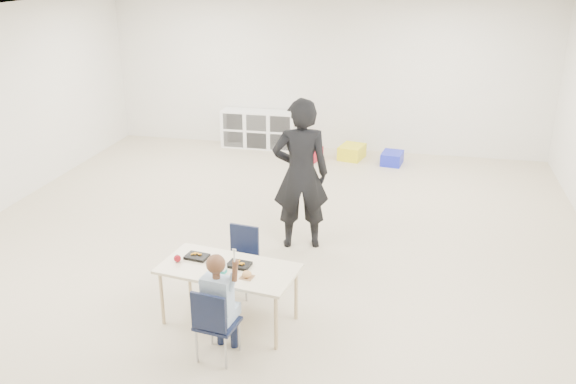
% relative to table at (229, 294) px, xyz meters
% --- Properties ---
extents(room, '(9.00, 9.02, 2.80)m').
position_rel_table_xyz_m(room, '(-0.03, 1.49, 1.09)').
color(room, beige).
rests_on(room, ground).
extents(table, '(1.40, 0.84, 0.60)m').
position_rel_table_xyz_m(table, '(0.00, 0.00, 0.00)').
color(table, beige).
rests_on(table, ground).
extents(chair_near, '(0.40, 0.38, 0.72)m').
position_rel_table_xyz_m(chair_near, '(0.07, -0.57, 0.06)').
color(chair_near, '#111833').
rests_on(chair_near, ground).
extents(chair_far, '(0.40, 0.38, 0.72)m').
position_rel_table_xyz_m(chair_far, '(-0.07, 0.57, 0.06)').
color(chair_far, '#111833').
rests_on(chair_far, ground).
extents(child, '(0.55, 0.55, 1.14)m').
position_rel_table_xyz_m(child, '(0.07, -0.57, 0.27)').
color(child, '#AAC4E6').
rests_on(child, chair_near).
extents(lunch_tray_near, '(0.24, 0.19, 0.03)m').
position_rel_table_xyz_m(lunch_tray_near, '(0.09, 0.05, 0.31)').
color(lunch_tray_near, black).
rests_on(lunch_tray_near, table).
extents(lunch_tray_far, '(0.24, 0.19, 0.03)m').
position_rel_table_xyz_m(lunch_tray_far, '(-0.36, 0.12, 0.31)').
color(lunch_tray_far, black).
rests_on(lunch_tray_far, table).
extents(milk_carton, '(0.08, 0.08, 0.10)m').
position_rel_table_xyz_m(milk_carton, '(-0.02, -0.13, 0.35)').
color(milk_carton, white).
rests_on(milk_carton, table).
extents(bread_roll, '(0.09, 0.09, 0.07)m').
position_rel_table_xyz_m(bread_roll, '(0.23, -0.15, 0.33)').
color(bread_roll, tan).
rests_on(bread_roll, table).
extents(apple_near, '(0.07, 0.07, 0.07)m').
position_rel_table_xyz_m(apple_near, '(-0.13, 0.09, 0.33)').
color(apple_near, maroon).
rests_on(apple_near, table).
extents(apple_far, '(0.07, 0.07, 0.07)m').
position_rel_table_xyz_m(apple_far, '(-0.52, 0.00, 0.33)').
color(apple_far, maroon).
rests_on(apple_far, table).
extents(cubby_shelf, '(1.40, 0.40, 0.70)m').
position_rel_table_xyz_m(cubby_shelf, '(-1.23, 5.77, 0.04)').
color(cubby_shelf, white).
rests_on(cubby_shelf, ground).
extents(adult, '(0.78, 0.61, 1.88)m').
position_rel_table_xyz_m(adult, '(0.34, 1.84, 0.63)').
color(adult, black).
rests_on(adult, ground).
extents(bin_red, '(0.41, 0.48, 0.20)m').
position_rel_table_xyz_m(bin_red, '(-0.14, 5.25, -0.20)').
color(bin_red, '#AF1125').
rests_on(bin_red, ground).
extents(bin_yellow, '(0.49, 0.57, 0.24)m').
position_rel_table_xyz_m(bin_yellow, '(0.57, 5.45, -0.18)').
color(bin_yellow, yellow).
rests_on(bin_yellow, ground).
extents(bin_blue, '(0.39, 0.48, 0.21)m').
position_rel_table_xyz_m(bin_blue, '(1.29, 5.29, -0.20)').
color(bin_blue, '#1A24C3').
rests_on(bin_blue, ground).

